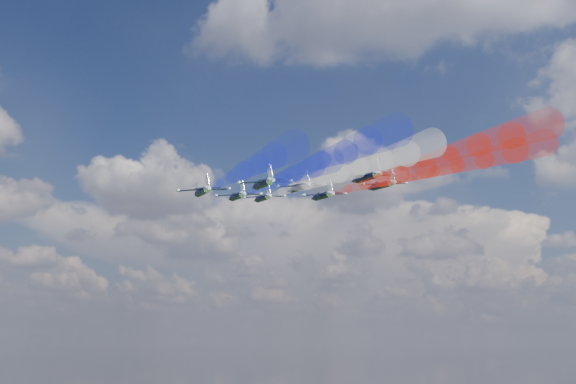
% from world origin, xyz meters
% --- Properties ---
extents(jet_lead, '(15.74, 16.33, 5.47)m').
position_xyz_m(jet_lead, '(-30.21, 23.37, 152.28)').
color(jet_lead, black).
extents(trail_lead, '(30.09, 36.15, 8.26)m').
position_xyz_m(trail_lead, '(-13.39, 2.59, 149.96)').
color(trail_lead, white).
extents(jet_inner_left, '(15.74, 16.33, 5.47)m').
position_xyz_m(jet_inner_left, '(-30.85, 10.07, 150.06)').
color(jet_inner_left, black).
extents(trail_inner_left, '(30.09, 36.15, 8.26)m').
position_xyz_m(trail_inner_left, '(-14.03, -10.71, 147.74)').
color(trail_inner_left, '#1822CC').
extents(jet_inner_right, '(15.74, 16.33, 5.47)m').
position_xyz_m(jet_inner_right, '(-15.04, 19.31, 150.92)').
color(jet_inner_right, black).
extents(trail_inner_right, '(30.09, 36.15, 8.26)m').
position_xyz_m(trail_inner_right, '(1.78, -1.47, 148.61)').
color(trail_inner_right, red).
extents(jet_outer_left, '(15.74, 16.33, 5.47)m').
position_xyz_m(jet_outer_left, '(-31.14, -5.79, 147.81)').
color(jet_outer_left, black).
extents(trail_outer_left, '(30.09, 36.15, 8.26)m').
position_xyz_m(trail_outer_left, '(-14.32, -26.57, 145.49)').
color(trail_outer_left, '#1822CC').
extents(jet_center_third, '(15.74, 16.33, 5.47)m').
position_xyz_m(jet_center_third, '(-15.96, 5.63, 149.91)').
color(jet_center_third, black).
extents(trail_center_third, '(30.09, 36.15, 8.26)m').
position_xyz_m(trail_center_third, '(0.86, -15.15, 147.60)').
color(trail_center_third, white).
extents(jet_outer_right, '(15.74, 16.33, 5.47)m').
position_xyz_m(jet_outer_right, '(-1.74, 16.27, 151.62)').
color(jet_outer_right, black).
extents(trail_outer_right, '(30.09, 36.15, 8.26)m').
position_xyz_m(trail_outer_right, '(15.08, -4.51, 149.30)').
color(trail_outer_right, red).
extents(jet_rear_left, '(15.74, 16.33, 5.47)m').
position_xyz_m(jet_rear_left, '(-18.36, -7.74, 147.89)').
color(jet_rear_left, black).
extents(trail_rear_left, '(30.09, 36.15, 8.26)m').
position_xyz_m(trail_rear_left, '(-1.54, -28.53, 145.57)').
color(trail_rear_left, '#1822CC').
extents(jet_rear_right, '(15.74, 16.33, 5.47)m').
position_xyz_m(jet_rear_right, '(-1.83, 2.31, 150.13)').
color(jet_rear_right, black).
extents(trail_rear_right, '(30.09, 36.15, 8.26)m').
position_xyz_m(trail_rear_right, '(14.99, -18.48, 147.81)').
color(trail_rear_right, red).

